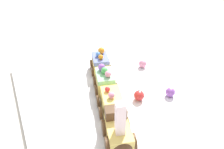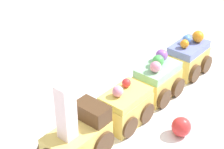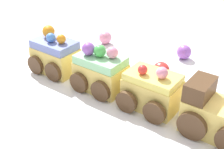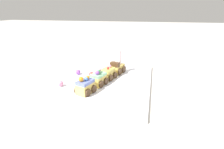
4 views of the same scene
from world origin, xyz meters
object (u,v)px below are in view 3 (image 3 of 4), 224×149
Objects in this scene: cake_car_lemon at (152,92)px; cake_car_blueberry at (55,55)px; gumball_pink at (105,38)px; gumball_purple at (184,52)px; gumball_red at (161,70)px; cake_car_mint at (101,72)px.

cake_car_lemon is 1.00× the size of cake_car_blueberry.
gumball_purple is (0.17, -0.02, 0.00)m from gumball_pink.
cake_car_lemon is 3.08× the size of gumball_red.
gumball_pink is at bearing 143.15° from cake_car_lemon.
gumball_red is at bearing 27.65° from cake_car_blueberry.
gumball_pink is at bearing 174.85° from gumball_purple.
gumball_pink is at bearing 124.92° from cake_car_mint.
gumball_purple is (0.03, 0.09, -0.00)m from gumball_red.
cake_car_blueberry is 3.30× the size of gumball_purple.
gumball_red is 0.09m from gumball_purple.
cake_car_lemon is 0.09m from gumball_red.
cake_car_lemon is at bearing 0.03° from cake_car_mint.
gumball_pink is (-0.15, 0.20, -0.01)m from cake_car_lemon.
cake_car_mint is at bearing -0.13° from cake_car_blueberry.
gumball_red is (0.14, -0.10, 0.00)m from gumball_pink.
gumball_pink is at bearing 143.80° from gumball_red.
gumball_pink is (0.04, 0.14, -0.02)m from cake_car_blueberry.
gumball_pink and gumball_purple have the same top height.
cake_car_mint is at bearing -71.27° from gumball_pink.
gumball_red reaches higher than gumball_pink.
gumball_red is (-0.00, 0.09, -0.01)m from cake_car_lemon.
gumball_purple is (0.02, 0.18, -0.01)m from cake_car_lemon.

